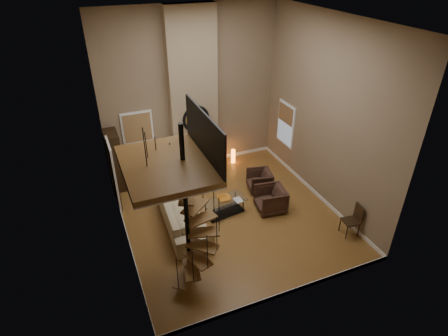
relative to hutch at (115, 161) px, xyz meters
name	(u,v)px	position (x,y,z in m)	size (l,w,h in m)	color
ground	(229,214)	(2.81, -2.84, -0.95)	(6.00, 6.50, 0.01)	#A47335
back_wall	(191,92)	(2.81, 0.41, 1.80)	(6.00, 0.02, 5.50)	#8B7559
front_wall	(297,198)	(2.81, -6.09, 1.80)	(6.00, 0.02, 5.50)	#8B7559
left_wall	(113,152)	(-0.19, -2.84, 1.80)	(0.02, 6.50, 5.50)	#8B7559
right_wall	(326,114)	(5.81, -2.84, 1.80)	(0.02, 6.50, 5.50)	#8B7559
ceiling	(231,19)	(2.81, -2.84, 4.54)	(6.00, 6.50, 0.01)	silver
baseboard_back	(195,162)	(2.81, 0.40, -0.89)	(6.00, 0.02, 0.12)	white
baseboard_front	(284,293)	(2.81, -6.08, -0.89)	(6.00, 0.02, 0.12)	white
baseboard_left	(128,239)	(-0.18, -2.84, -0.89)	(0.02, 6.50, 0.12)	white
baseboard_right	(314,191)	(5.80, -2.84, -0.89)	(0.02, 6.50, 0.12)	white
chimney_breast	(193,94)	(2.81, 0.22, 1.80)	(1.60, 0.38, 5.50)	#9F8867
hearth	(201,172)	(2.81, -0.27, -0.93)	(1.50, 0.60, 0.04)	black
firebox	(197,155)	(2.81, 0.02, -0.40)	(0.95, 0.02, 0.72)	black
mantel	(198,141)	(2.81, -0.06, 0.20)	(1.70, 0.18, 0.06)	white
mirror_frame	(196,119)	(2.81, 0.00, 1.00)	(0.94, 0.94, 0.10)	black
mirror_disc	(196,119)	(2.81, 0.01, 1.00)	(0.80, 0.80, 0.01)	white
vase_left	(182,139)	(2.26, -0.02, 0.35)	(0.24, 0.24, 0.25)	black
vase_right	(213,134)	(3.41, -0.02, 0.33)	(0.20, 0.20, 0.21)	#164F4C
window_back	(138,133)	(0.91, 0.38, 0.67)	(1.02, 0.06, 1.52)	white
window_right	(286,124)	(5.78, -0.84, 0.68)	(0.06, 1.02, 1.52)	white
entry_door	(114,175)	(-0.15, -1.04, 0.10)	(0.10, 1.05, 2.16)	white
loft	(171,162)	(0.76, -4.64, 2.29)	(1.70, 2.20, 1.09)	brown
spiral_stair	(187,216)	(1.03, -4.63, 0.83)	(1.47, 1.47, 4.06)	black
hutch	(115,161)	(0.00, 0.00, 0.00)	(0.43, 0.91, 2.03)	#311F10
sofa	(183,215)	(1.40, -2.81, -0.55)	(2.63, 1.03, 0.77)	tan
armchair_near	(262,180)	(4.30, -2.01, -0.60)	(0.73, 0.75, 0.68)	#3F271D
armchair_far	(273,199)	(4.14, -3.07, -0.60)	(0.82, 0.85, 0.77)	#3F271D
coffee_table	(225,205)	(2.71, -2.71, -0.67)	(1.34, 0.81, 0.46)	silver
bowl	(224,198)	(2.71, -2.66, -0.45)	(0.41, 0.41, 0.10)	orange
book	(237,200)	(3.06, -2.86, -0.49)	(0.22, 0.30, 0.03)	gray
floor_lamp	(163,152)	(1.42, -0.86, 0.46)	(0.39, 0.39, 1.71)	black
accent_lamp	(233,156)	(4.16, -0.03, -0.70)	(0.15, 0.15, 0.55)	orange
side_chair	(354,218)	(5.62, -4.91, -0.42)	(0.47, 0.45, 0.91)	#311F10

